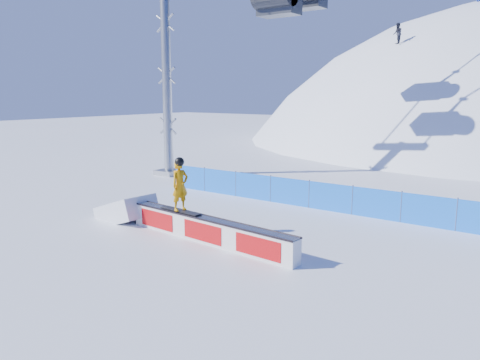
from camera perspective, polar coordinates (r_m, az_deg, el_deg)
The scene contains 5 objects.
ground at distance 15.65m, azimuth 10.38°, elevation -8.10°, with size 160.00×160.00×0.00m, color white.
safety_fence at distance 19.50m, azimuth 16.24°, elevation -2.80°, with size 22.05×0.05×1.30m.
rail_box at distance 15.83m, azimuth -4.02°, elevation -6.11°, with size 7.25×1.07×0.87m.
snow_ramp at distance 19.28m, azimuth -13.64°, elevation -4.66°, with size 2.27×1.51×0.85m, color white, non-canonical shape.
snowboarder at distance 16.42m, azimuth -7.32°, elevation -0.59°, with size 1.86×0.72×1.92m.
Camera 1 is at (6.36, -13.41, 4.95)m, focal length 35.00 mm.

